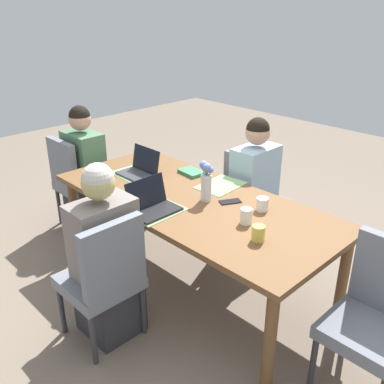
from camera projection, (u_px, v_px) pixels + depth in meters
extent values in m
plane|color=#756656|center=(192.00, 284.00, 3.37)|extent=(10.00, 10.00, 0.00)
cube|color=brown|center=(192.00, 201.00, 3.07)|extent=(2.18, 0.96, 0.04)
cylinder|color=brown|center=(342.00, 281.00, 2.82)|extent=(0.07, 0.07, 0.71)
cylinder|color=brown|center=(149.00, 191.00, 4.14)|extent=(0.07, 0.07, 0.71)
cylinder|color=brown|center=(270.00, 343.00, 2.31)|extent=(0.07, 0.07, 0.71)
cylinder|color=brown|center=(75.00, 218.00, 3.63)|extent=(0.07, 0.07, 0.71)
cube|color=slate|center=(99.00, 282.00, 2.72)|extent=(0.44, 0.44, 0.08)
cube|color=slate|center=(114.00, 258.00, 2.48)|extent=(0.06, 0.42, 0.45)
cylinder|color=#333338|center=(62.00, 309.00, 2.81)|extent=(0.04, 0.04, 0.37)
cylinder|color=#333338|center=(110.00, 285.00, 3.05)|extent=(0.04, 0.04, 0.37)
cylinder|color=#333338|center=(93.00, 339.00, 2.56)|extent=(0.04, 0.04, 0.37)
cylinder|color=#333338|center=(143.00, 310.00, 2.80)|extent=(0.04, 0.04, 0.37)
cube|color=#2D2D33|center=(110.00, 301.00, 2.83)|extent=(0.36, 0.34, 0.45)
cube|color=slate|center=(104.00, 239.00, 2.63)|extent=(0.24, 0.40, 0.50)
sphere|color=tan|center=(98.00, 184.00, 2.48)|extent=(0.20, 0.20, 0.20)
sphere|color=beige|center=(98.00, 179.00, 2.47)|extent=(0.19, 0.19, 0.19)
cube|color=slate|center=(84.00, 185.00, 4.13)|extent=(0.44, 0.44, 0.08)
cube|color=slate|center=(63.00, 164.00, 3.90)|extent=(0.42, 0.06, 0.45)
cylinder|color=#333338|center=(92.00, 195.00, 4.47)|extent=(0.04, 0.04, 0.37)
cylinder|color=#333338|center=(113.00, 206.00, 4.22)|extent=(0.04, 0.04, 0.37)
cylinder|color=#333338|center=(59.00, 206.00, 4.22)|extent=(0.04, 0.04, 0.37)
cylinder|color=#333338|center=(79.00, 219.00, 3.98)|extent=(0.04, 0.04, 0.37)
cube|color=#2D2D33|center=(89.00, 204.00, 4.17)|extent=(0.34, 0.36, 0.45)
cube|color=#4C7556|center=(84.00, 158.00, 3.97)|extent=(0.40, 0.24, 0.50)
sphere|color=tan|center=(80.00, 119.00, 3.82)|extent=(0.20, 0.20, 0.20)
sphere|color=black|center=(79.00, 116.00, 3.81)|extent=(0.19, 0.19, 0.19)
cube|color=slate|center=(257.00, 204.00, 3.74)|extent=(0.44, 0.44, 0.08)
cube|color=slate|center=(242.00, 171.00, 3.76)|extent=(0.06, 0.42, 0.45)
cylinder|color=#333338|center=(286.00, 227.00, 3.83)|extent=(0.04, 0.04, 0.37)
cylinder|color=#333338|center=(260.00, 242.00, 3.59)|extent=(0.04, 0.04, 0.37)
cylinder|color=#333338|center=(252.00, 213.00, 4.08)|extent=(0.04, 0.04, 0.37)
cylinder|color=#333338|center=(226.00, 227.00, 3.84)|extent=(0.04, 0.04, 0.37)
cube|color=#2D2D33|center=(252.00, 225.00, 3.78)|extent=(0.36, 0.34, 0.45)
cube|color=#99B7CC|center=(255.00, 175.00, 3.59)|extent=(0.24, 0.40, 0.50)
sphere|color=tan|center=(258.00, 133.00, 3.44)|extent=(0.20, 0.20, 0.20)
sphere|color=black|center=(258.00, 129.00, 3.42)|extent=(0.19, 0.19, 0.19)
cube|color=slate|center=(368.00, 332.00, 2.30)|extent=(0.44, 0.44, 0.08)
cylinder|color=#333338|center=(313.00, 363.00, 2.40)|extent=(0.04, 0.04, 0.37)
cylinder|color=#333338|center=(346.00, 330.00, 2.64)|extent=(0.04, 0.04, 0.37)
cylinder|color=silver|center=(206.00, 188.00, 2.99)|extent=(0.08, 0.08, 0.19)
sphere|color=#6B7FD1|center=(204.00, 165.00, 2.94)|extent=(0.06, 0.06, 0.06)
cylinder|color=#477A3D|center=(204.00, 170.00, 2.96)|extent=(0.01, 0.01, 0.07)
sphere|color=#6B7FD1|center=(206.00, 169.00, 2.94)|extent=(0.05, 0.05, 0.05)
cylinder|color=#477A3D|center=(206.00, 172.00, 2.94)|extent=(0.01, 0.01, 0.05)
sphere|color=#6B7FD1|center=(207.00, 167.00, 2.92)|extent=(0.06, 0.06, 0.06)
cylinder|color=#477A3D|center=(207.00, 172.00, 2.94)|extent=(0.01, 0.01, 0.06)
sphere|color=#6B7FD1|center=(210.00, 170.00, 2.93)|extent=(0.05, 0.05, 0.05)
cylinder|color=#477A3D|center=(210.00, 173.00, 2.94)|extent=(0.01, 0.01, 0.04)
sphere|color=#6B7FD1|center=(208.00, 168.00, 2.96)|extent=(0.06, 0.06, 0.06)
cylinder|color=#477A3D|center=(208.00, 171.00, 2.97)|extent=(0.01, 0.01, 0.04)
cube|color=#7FAD70|center=(156.00, 212.00, 2.86)|extent=(0.27, 0.37, 0.00)
cube|color=#7FAD70|center=(134.00, 174.00, 3.48)|extent=(0.37, 0.27, 0.00)
cube|color=#7FAD70|center=(221.00, 185.00, 3.27)|extent=(0.29, 0.38, 0.00)
cube|color=#38383D|center=(138.00, 175.00, 3.45)|extent=(0.32, 0.22, 0.02)
cube|color=black|center=(146.00, 159.00, 3.46)|extent=(0.31, 0.05, 0.20)
cube|color=black|center=(155.00, 211.00, 2.85)|extent=(0.22, 0.32, 0.02)
cube|color=black|center=(146.00, 193.00, 2.87)|extent=(0.05, 0.31, 0.20)
cylinder|color=#33477A|center=(102.00, 185.00, 3.15)|extent=(0.07, 0.07, 0.10)
cylinder|color=#DBC64C|center=(258.00, 233.00, 2.51)|extent=(0.08, 0.08, 0.10)
cylinder|color=white|center=(246.00, 216.00, 2.70)|extent=(0.08, 0.08, 0.10)
cylinder|color=white|center=(262.00, 204.00, 2.87)|extent=(0.08, 0.08, 0.09)
cylinder|color=#AD3D38|center=(143.00, 189.00, 3.10)|extent=(0.08, 0.08, 0.10)
cube|color=#3D7F56|center=(191.00, 172.00, 3.49)|extent=(0.21, 0.16, 0.03)
cube|color=black|center=(230.00, 202.00, 3.00)|extent=(0.13, 0.17, 0.01)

